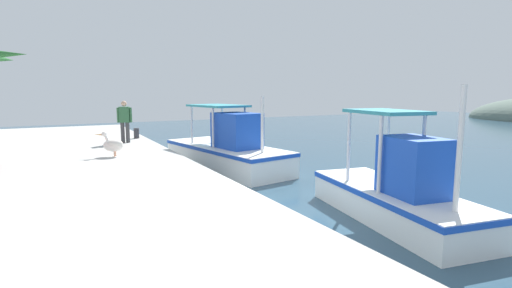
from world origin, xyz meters
TOP-DOWN VIEW (x-y plane):
  - fishing_boat_nearest at (-5.31, 2.02)m, footprint 6.24×3.03m
  - fishing_boat_second at (1.85, 2.99)m, footprint 4.83×2.43m
  - pelican at (-5.34, -2.05)m, footprint 0.64×0.94m
  - fisherman_standing at (-8.68, -1.14)m, footprint 0.35×0.58m
  - mooring_bollard_nearest at (-9.98, -0.45)m, footprint 0.24×0.24m

SIDE VIEW (x-z plane):
  - fishing_boat_second at x=1.85m, z-range -0.87..2.16m
  - fishing_boat_nearest at x=-5.31m, z-range -0.69..2.09m
  - mooring_bollard_nearest at x=-9.98m, z-range 0.80..1.27m
  - pelican at x=-5.34m, z-range 0.79..1.61m
  - fisherman_standing at x=-8.68m, z-range 0.89..2.62m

